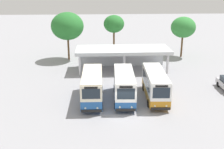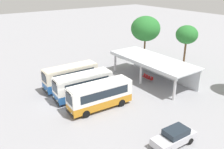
{
  "view_description": "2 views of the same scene",
  "coord_description": "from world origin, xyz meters",
  "px_view_note": "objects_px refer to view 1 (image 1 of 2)",
  "views": [
    {
      "loc": [
        -2.88,
        -25.45,
        12.95
      ],
      "look_at": [
        -1.09,
        6.7,
        2.1
      ],
      "focal_mm": 44.69,
      "sensor_mm": 36.0,
      "label": 1
    },
    {
      "loc": [
        25.16,
        -9.5,
        14.38
      ],
      "look_at": [
        0.29,
        8.18,
        2.25
      ],
      "focal_mm": 38.7,
      "sensor_mm": 36.0,
      "label": 2
    }
  ],
  "objects_px": {
    "city_bus_middle_cream": "(155,84)",
    "waiting_chair_second_from_end": "(120,68)",
    "city_bus_nearest_orange": "(92,86)",
    "waiting_chair_middle_seat": "(124,68)",
    "waiting_chair_end_by_column": "(116,68)",
    "city_bus_second_in_row": "(124,85)",
    "waiting_chair_fourth_seat": "(127,68)"
  },
  "relations": [
    {
      "from": "waiting_chair_second_from_end",
      "to": "city_bus_nearest_orange",
      "type": "bearing_deg",
      "value": -110.92
    },
    {
      "from": "waiting_chair_middle_seat",
      "to": "waiting_chair_second_from_end",
      "type": "bearing_deg",
      "value": 175.38
    },
    {
      "from": "city_bus_second_in_row",
      "to": "waiting_chair_second_from_end",
      "type": "height_order",
      "value": "city_bus_second_in_row"
    },
    {
      "from": "city_bus_nearest_orange",
      "to": "waiting_chair_middle_seat",
      "type": "distance_m",
      "value": 11.58
    },
    {
      "from": "city_bus_second_in_row",
      "to": "waiting_chair_end_by_column",
      "type": "bearing_deg",
      "value": 90.54
    },
    {
      "from": "city_bus_nearest_orange",
      "to": "city_bus_middle_cream",
      "type": "height_order",
      "value": "city_bus_nearest_orange"
    },
    {
      "from": "waiting_chair_end_by_column",
      "to": "city_bus_nearest_orange",
      "type": "bearing_deg",
      "value": -108.22
    },
    {
      "from": "city_bus_nearest_orange",
      "to": "city_bus_middle_cream",
      "type": "bearing_deg",
      "value": 1.59
    },
    {
      "from": "waiting_chair_end_by_column",
      "to": "waiting_chair_second_from_end",
      "type": "height_order",
      "value": "same"
    },
    {
      "from": "city_bus_middle_cream",
      "to": "waiting_chair_middle_seat",
      "type": "bearing_deg",
      "value": 104.07
    },
    {
      "from": "city_bus_second_in_row",
      "to": "city_bus_middle_cream",
      "type": "distance_m",
      "value": 3.6
    },
    {
      "from": "city_bus_nearest_orange",
      "to": "waiting_chair_fourth_seat",
      "type": "bearing_deg",
      "value": 64.08
    },
    {
      "from": "city_bus_nearest_orange",
      "to": "waiting_chair_end_by_column",
      "type": "relative_size",
      "value": 8.99
    },
    {
      "from": "city_bus_middle_cream",
      "to": "waiting_chair_end_by_column",
      "type": "xyz_separation_m",
      "value": [
        -3.7,
        10.42,
        -1.26
      ]
    },
    {
      "from": "waiting_chair_second_from_end",
      "to": "city_bus_second_in_row",
      "type": "bearing_deg",
      "value": -92.44
    },
    {
      "from": "city_bus_second_in_row",
      "to": "waiting_chair_fourth_seat",
      "type": "distance_m",
      "value": 10.81
    },
    {
      "from": "city_bus_middle_cream",
      "to": "city_bus_nearest_orange",
      "type": "bearing_deg",
      "value": -178.41
    },
    {
      "from": "city_bus_nearest_orange",
      "to": "city_bus_second_in_row",
      "type": "height_order",
      "value": "city_bus_nearest_orange"
    },
    {
      "from": "city_bus_second_in_row",
      "to": "waiting_chair_second_from_end",
      "type": "xyz_separation_m",
      "value": [
        0.45,
        10.61,
        -1.27
      ]
    },
    {
      "from": "city_bus_second_in_row",
      "to": "waiting_chair_end_by_column",
      "type": "height_order",
      "value": "city_bus_second_in_row"
    },
    {
      "from": "city_bus_second_in_row",
      "to": "city_bus_middle_cream",
      "type": "relative_size",
      "value": 0.97
    },
    {
      "from": "waiting_chair_end_by_column",
      "to": "waiting_chair_second_from_end",
      "type": "bearing_deg",
      "value": -3.34
    },
    {
      "from": "city_bus_nearest_orange",
      "to": "waiting_chair_end_by_column",
      "type": "xyz_separation_m",
      "value": [
        3.5,
        10.62,
        -1.28
      ]
    },
    {
      "from": "waiting_chair_second_from_end",
      "to": "waiting_chair_end_by_column",
      "type": "bearing_deg",
      "value": 176.66
    },
    {
      "from": "city_bus_second_in_row",
      "to": "waiting_chair_middle_seat",
      "type": "height_order",
      "value": "city_bus_second_in_row"
    },
    {
      "from": "waiting_chair_second_from_end",
      "to": "waiting_chair_middle_seat",
      "type": "height_order",
      "value": "same"
    },
    {
      "from": "city_bus_second_in_row",
      "to": "waiting_chair_fourth_seat",
      "type": "bearing_deg",
      "value": 81.67
    },
    {
      "from": "city_bus_middle_cream",
      "to": "waiting_chair_middle_seat",
      "type": "xyz_separation_m",
      "value": [
        -2.59,
        10.35,
        -1.26
      ]
    },
    {
      "from": "city_bus_middle_cream",
      "to": "waiting_chair_end_by_column",
      "type": "height_order",
      "value": "city_bus_middle_cream"
    },
    {
      "from": "city_bus_middle_cream",
      "to": "waiting_chair_fourth_seat",
      "type": "bearing_deg",
      "value": 101.11
    },
    {
      "from": "city_bus_middle_cream",
      "to": "waiting_chair_second_from_end",
      "type": "height_order",
      "value": "city_bus_middle_cream"
    },
    {
      "from": "city_bus_second_in_row",
      "to": "waiting_chair_middle_seat",
      "type": "relative_size",
      "value": 8.98
    }
  ]
}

